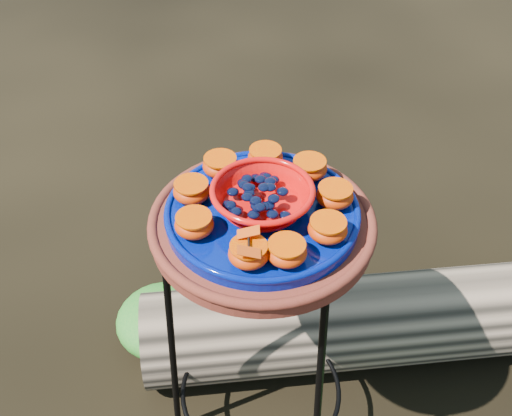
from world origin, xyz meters
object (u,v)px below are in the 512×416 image
at_px(terracotta_saucer, 262,226).
at_px(red_bowl, 262,199).
at_px(driftwood_log, 394,319).
at_px(cobalt_plate, 262,214).
at_px(plant_stand, 261,341).

distance_m(terracotta_saucer, red_bowl, 0.07).
height_order(terracotta_saucer, driftwood_log, terracotta_saucer).
bearing_deg(cobalt_plate, red_bowl, 0.00).
height_order(cobalt_plate, red_bowl, red_bowl).
distance_m(terracotta_saucer, cobalt_plate, 0.03).
bearing_deg(cobalt_plate, driftwood_log, 56.67).
relative_size(red_bowl, driftwood_log, 0.13).
relative_size(plant_stand, driftwood_log, 0.50).
bearing_deg(terracotta_saucer, cobalt_plate, 0.00).
xyz_separation_m(cobalt_plate, red_bowl, (0.00, 0.00, 0.04)).
relative_size(terracotta_saucer, red_bowl, 2.33).
xyz_separation_m(plant_stand, terracotta_saucer, (0.00, 0.00, 0.37)).
xyz_separation_m(plant_stand, driftwood_log, (0.25, 0.38, -0.22)).
bearing_deg(plant_stand, red_bowl, 0.00).
bearing_deg(driftwood_log, plant_stand, -123.33).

